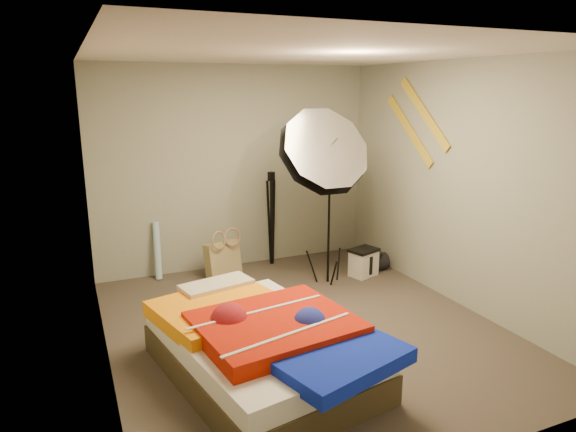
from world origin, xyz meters
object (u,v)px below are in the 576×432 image
tote_bag (223,260)px  wrapping_roll (157,251)px  duffel_bag (373,263)px  camera_case (363,263)px  bed (262,344)px  photo_umbrella (321,154)px  camera_tripod (272,212)px

tote_bag → wrapping_roll: (-0.72, 0.30, 0.12)m
wrapping_roll → duffel_bag: bearing=-18.3°
wrapping_roll → camera_case: (2.29, -0.92, -0.18)m
wrapping_roll → bed: (0.38, -2.52, -0.07)m
photo_umbrella → tote_bag: bearing=140.6°
tote_bag → camera_case: tote_bag is taller
tote_bag → wrapping_roll: 0.78m
camera_case → bed: (-1.92, -1.60, 0.11)m
camera_case → duffel_bag: camera_case is taller
camera_case → photo_umbrella: size_ratio=0.15×
wrapping_roll → camera_tripod: 1.48m
wrapping_roll → bed: 2.55m
bed → camera_case: bearing=39.9°
photo_umbrella → camera_tripod: photo_umbrella is taller
tote_bag → duffel_bag: bearing=-37.3°
camera_case → duffel_bag: bearing=7.0°
bed → photo_umbrella: bearing=49.5°
tote_bag → photo_umbrella: size_ratio=0.21×
photo_umbrella → bed: bearing=-130.5°
wrapping_roll → bed: wrapping_roll is taller
wrapping_roll → photo_umbrella: (1.63, -1.05, 1.19)m
camera_case → duffel_bag: (0.20, 0.09, -0.05)m
wrapping_roll → photo_umbrella: bearing=-32.7°
camera_case → duffel_bag: size_ratio=0.88×
wrapping_roll → camera_tripod: camera_tripod is taller
photo_umbrella → camera_tripod: (-0.19, 0.99, -0.84)m
camera_case → camera_tripod: bearing=116.6°
wrapping_roll → duffel_bag: (2.49, -0.82, -0.23)m
duffel_bag → camera_tripod: (-1.05, 0.77, 0.58)m
tote_bag → photo_umbrella: (0.92, -0.75, 1.31)m
tote_bag → wrapping_roll: bearing=136.8°
camera_case → bed: 2.50m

